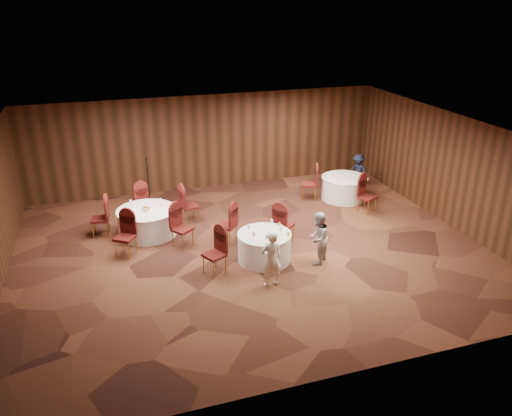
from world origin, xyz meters
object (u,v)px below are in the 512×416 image
object	(u,v)px
woman_b	(318,238)
table_left	(147,222)
man_c	(358,171)
table_right	(344,188)
woman_a	(271,259)
table_main	(264,247)
mic_stand	(149,189)

from	to	relation	value
woman_b	table_left	bearing A→B (deg)	-84.33
table_left	man_c	bearing A→B (deg)	11.57
table_right	woman_a	distance (m)	5.94
woman_b	man_c	xyz separation A→B (m)	(3.54, 4.47, -0.08)
table_main	table_right	size ratio (longest dim) A/B	0.91
woman_b	man_c	world-z (taller)	woman_b
table_main	mic_stand	distance (m)	5.42
table_left	woman_b	world-z (taller)	woman_b
table_right	mic_stand	xyz separation A→B (m)	(-6.13, 1.77, 0.04)
table_right	mic_stand	distance (m)	6.38
mic_stand	woman_a	bearing A→B (deg)	-71.28
table_left	mic_stand	xyz separation A→B (m)	(0.34, 2.48, 0.04)
table_right	table_main	bearing A→B (deg)	-140.67
table_left	woman_b	size ratio (longest dim) A/B	1.21
mic_stand	man_c	size ratio (longest dim) A/B	1.21
table_left	table_right	world-z (taller)	same
table_right	woman_b	size ratio (longest dim) A/B	1.09
table_right	woman_b	bearing A→B (deg)	-125.48
table_main	woman_a	world-z (taller)	woman_a
man_c	table_main	bearing A→B (deg)	-74.43
table_main	woman_b	size ratio (longest dim) A/B	0.99
table_main	table_left	size ratio (longest dim) A/B	0.82
table_left	woman_b	distance (m)	4.87
mic_stand	woman_a	distance (m)	6.43
woman_a	woman_b	distance (m)	1.59
table_main	table_left	xyz separation A→B (m)	(-2.64, 2.43, 0.00)
table_left	mic_stand	bearing A→B (deg)	82.19
table_main	table_right	xyz separation A→B (m)	(3.83, 3.14, 0.00)
table_left	mic_stand	world-z (taller)	mic_stand
man_c	table_left	bearing A→B (deg)	-102.52
table_right	mic_stand	world-z (taller)	mic_stand
mic_stand	woman_b	world-z (taller)	mic_stand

